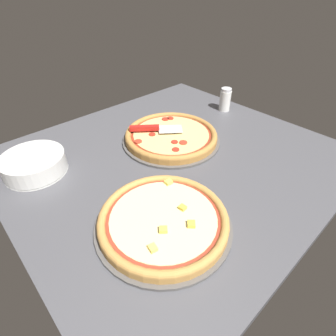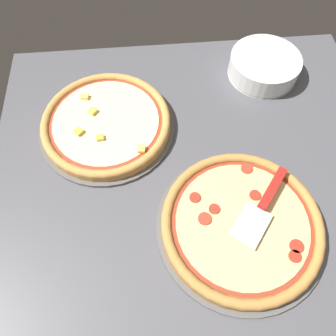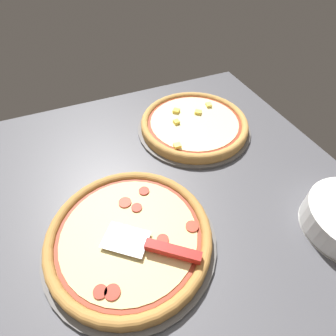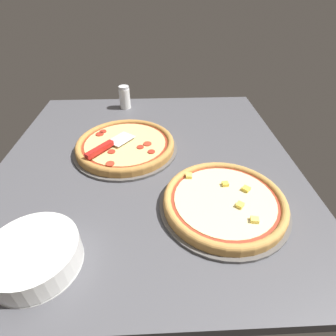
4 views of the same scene
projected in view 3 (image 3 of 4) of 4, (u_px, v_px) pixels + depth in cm
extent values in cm
cube|color=#4C4C51|center=(147.00, 207.00, 73.94)|extent=(123.53, 113.57, 3.60)
cylinder|color=#565451|center=(130.00, 240.00, 64.58)|extent=(42.35, 42.35, 1.00)
cylinder|color=#B77F3D|center=(130.00, 237.00, 63.41)|extent=(39.81, 39.81, 2.20)
torus|color=#B77F3D|center=(129.00, 235.00, 62.60)|extent=(39.81, 39.81, 2.53)
cylinder|color=maroon|center=(129.00, 235.00, 62.55)|extent=(34.60, 34.60, 0.15)
cylinder|color=#E5C67A|center=(129.00, 234.00, 62.45)|extent=(32.64, 32.64, 0.40)
cylinder|color=#B73823|center=(125.00, 203.00, 68.19)|extent=(3.32, 3.32, 0.40)
cylinder|color=#B73823|center=(192.00, 226.00, 63.46)|extent=(3.16, 3.16, 0.40)
cylinder|color=#AD2D1E|center=(112.00, 292.00, 53.17)|extent=(3.34, 3.34, 0.40)
cylinder|color=#AD2D1E|center=(163.00, 240.00, 61.08)|extent=(2.88, 2.88, 0.40)
cylinder|color=#AD2D1E|center=(143.00, 191.00, 70.76)|extent=(2.84, 2.84, 0.40)
cylinder|color=#AD2D1E|center=(100.00, 292.00, 53.22)|extent=(2.97, 2.97, 0.40)
cylinder|color=#AD2D1E|center=(137.00, 208.00, 67.18)|extent=(2.77, 2.77, 0.40)
cylinder|color=#565451|center=(194.00, 128.00, 94.56)|extent=(40.24, 40.24, 1.00)
cylinder|color=#C68E47|center=(194.00, 125.00, 93.41)|extent=(37.82, 37.82, 2.14)
torus|color=#C68E47|center=(194.00, 122.00, 92.63)|extent=(37.82, 37.82, 2.45)
cylinder|color=#A33823|center=(194.00, 122.00, 92.57)|extent=(32.88, 32.88, 0.15)
cylinder|color=beige|center=(194.00, 122.00, 92.48)|extent=(31.02, 31.02, 0.40)
cube|color=#F9E05B|center=(209.00, 105.00, 98.31)|extent=(2.33, 2.61, 1.09)
cube|color=yellow|center=(176.00, 111.00, 95.69)|extent=(3.10, 3.10, 1.09)
cube|color=#F4D64C|center=(198.00, 112.00, 95.16)|extent=(3.00, 2.97, 1.09)
cube|color=#F9E05B|center=(177.00, 146.00, 82.83)|extent=(2.40, 2.19, 1.09)
cube|color=yellow|center=(176.00, 122.00, 91.18)|extent=(1.99, 2.17, 1.09)
cube|color=silver|center=(126.00, 240.00, 60.24)|extent=(12.23, 11.71, 0.24)
cube|color=red|center=(174.00, 251.00, 57.49)|extent=(11.31, 9.66, 2.00)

